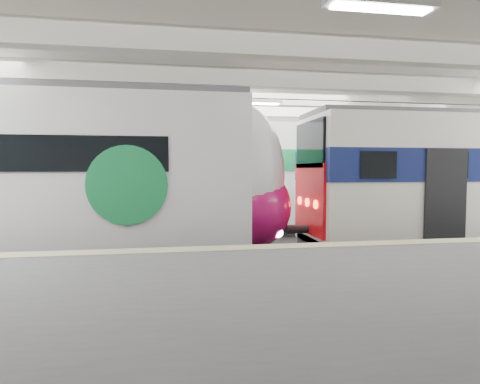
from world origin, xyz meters
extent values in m
cube|color=black|center=(0.00, 0.00, -0.05)|extent=(36.00, 24.00, 0.10)
cube|color=silver|center=(0.00, 0.00, 5.55)|extent=(36.00, 24.00, 0.20)
cube|color=beige|center=(0.00, 10.00, 2.75)|extent=(30.00, 0.10, 5.50)
cube|color=#58585B|center=(0.00, -6.50, 0.55)|extent=(30.00, 7.00, 1.10)
cube|color=#C3BA8A|center=(0.00, -3.25, 1.11)|extent=(30.00, 0.50, 0.02)
cube|color=beige|center=(-3.00, 3.00, 2.75)|extent=(0.50, 0.50, 5.50)
cube|color=beige|center=(5.00, 3.00, 2.75)|extent=(0.50, 0.50, 5.50)
cube|color=beige|center=(0.00, 0.00, 5.25)|extent=(30.00, 18.00, 0.50)
cube|color=#59544C|center=(0.00, 0.00, 0.08)|extent=(30.00, 1.52, 0.16)
cube|color=#59544C|center=(0.00, 5.50, 0.08)|extent=(30.00, 1.52, 0.16)
cylinder|color=black|center=(0.00, 0.00, 4.70)|extent=(30.00, 0.03, 0.03)
cylinder|color=black|center=(0.00, 5.50, 4.70)|extent=(30.00, 0.03, 0.03)
cube|color=white|center=(0.00, -2.00, 4.92)|extent=(26.00, 8.40, 0.12)
ellipsoid|color=white|center=(-0.90, 0.00, 2.53)|extent=(2.40, 2.96, 3.98)
ellipsoid|color=#AD0E56|center=(-0.78, 0.00, 1.64)|extent=(2.54, 3.02, 2.44)
cylinder|color=#188645|center=(-3.88, -1.54, 2.33)|extent=(1.88, 0.06, 1.88)
cube|color=red|center=(1.11, 0.00, 1.85)|extent=(0.08, 2.45, 2.06)
cube|color=black|center=(1.11, 0.00, 3.42)|extent=(0.08, 2.30, 1.35)
cube|color=white|center=(-2.62, 5.50, 2.53)|extent=(14.98, 3.16, 4.06)
cube|color=#188645|center=(-2.62, 5.50, 3.06)|extent=(15.02, 3.23, 0.85)
cube|color=#4C4C51|center=(-2.62, 5.50, 4.66)|extent=(14.97, 2.63, 0.16)
cube|color=black|center=(-2.62, 5.50, 0.30)|extent=(14.97, 2.84, 0.60)
camera|label=1|loc=(-2.81, -11.19, 2.70)|focal=30.00mm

